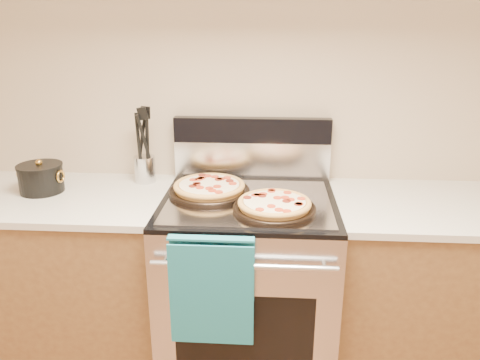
# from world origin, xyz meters

# --- Properties ---
(wall_back) EXTENTS (4.00, 0.00, 4.00)m
(wall_back) POSITION_xyz_m (0.00, 2.00, 1.35)
(wall_back) COLOR tan
(wall_back) RESTS_ON ground
(range_body) EXTENTS (0.76, 0.68, 0.90)m
(range_body) POSITION_xyz_m (0.00, 1.65, 0.45)
(range_body) COLOR #B7B7BC
(range_body) RESTS_ON ground
(oven_window) EXTENTS (0.56, 0.01, 0.40)m
(oven_window) POSITION_xyz_m (0.00, 1.31, 0.45)
(oven_window) COLOR black
(oven_window) RESTS_ON range_body
(cooktop) EXTENTS (0.76, 0.68, 0.02)m
(cooktop) POSITION_xyz_m (0.00, 1.65, 0.91)
(cooktop) COLOR black
(cooktop) RESTS_ON range_body
(backsplash_lower) EXTENTS (0.76, 0.06, 0.18)m
(backsplash_lower) POSITION_xyz_m (0.00, 1.96, 1.01)
(backsplash_lower) COLOR silver
(backsplash_lower) RESTS_ON cooktop
(backsplash_upper) EXTENTS (0.76, 0.06, 0.12)m
(backsplash_upper) POSITION_xyz_m (0.00, 1.96, 1.16)
(backsplash_upper) COLOR black
(backsplash_upper) RESTS_ON backsplash_lower
(oven_handle) EXTENTS (0.70, 0.03, 0.03)m
(oven_handle) POSITION_xyz_m (0.00, 1.27, 0.80)
(oven_handle) COLOR silver
(oven_handle) RESTS_ON range_body
(dish_towel) EXTENTS (0.32, 0.05, 0.42)m
(dish_towel) POSITION_xyz_m (-0.12, 1.27, 0.70)
(dish_towel) COLOR teal
(dish_towel) RESTS_ON oven_handle
(foil_sheet) EXTENTS (0.70, 0.55, 0.01)m
(foil_sheet) POSITION_xyz_m (0.00, 1.62, 0.92)
(foil_sheet) COLOR gray
(foil_sheet) RESTS_ON cooktop
(cabinet_left) EXTENTS (1.00, 0.62, 0.88)m
(cabinet_left) POSITION_xyz_m (-0.88, 1.68, 0.44)
(cabinet_left) COLOR brown
(cabinet_left) RESTS_ON ground
(countertop_left) EXTENTS (1.02, 0.64, 0.03)m
(countertop_left) POSITION_xyz_m (-0.88, 1.68, 0.90)
(countertop_left) COLOR #B8B3A5
(countertop_left) RESTS_ON cabinet_left
(cabinet_right) EXTENTS (1.00, 0.62, 0.88)m
(cabinet_right) POSITION_xyz_m (0.88, 1.68, 0.44)
(cabinet_right) COLOR brown
(cabinet_right) RESTS_ON ground
(countertop_right) EXTENTS (1.02, 0.64, 0.03)m
(countertop_right) POSITION_xyz_m (0.88, 1.68, 0.90)
(countertop_right) COLOR #B8B3A5
(countertop_right) RESTS_ON cabinet_right
(pepperoni_pizza_back) EXTENTS (0.38, 0.38, 0.05)m
(pepperoni_pizza_back) POSITION_xyz_m (-0.18, 1.70, 0.95)
(pepperoni_pizza_back) COLOR #BC8739
(pepperoni_pizza_back) RESTS_ON foil_sheet
(pepperoni_pizza_front) EXTENTS (0.42, 0.42, 0.05)m
(pepperoni_pizza_front) POSITION_xyz_m (0.11, 1.52, 0.95)
(pepperoni_pizza_front) COLOR #BC8739
(pepperoni_pizza_front) RESTS_ON foil_sheet
(utensil_crock) EXTENTS (0.13, 0.13, 0.13)m
(utensil_crock) POSITION_xyz_m (-0.52, 1.89, 0.97)
(utensil_crock) COLOR silver
(utensil_crock) RESTS_ON countertop_left
(saucepan) EXTENTS (0.22, 0.22, 0.12)m
(saucepan) POSITION_xyz_m (-0.96, 1.71, 0.97)
(saucepan) COLOR black
(saucepan) RESTS_ON countertop_left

